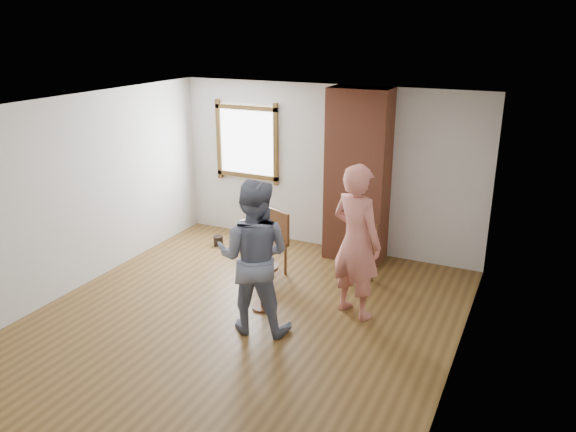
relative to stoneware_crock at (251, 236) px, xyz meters
The scene contains 12 objects.
ground 2.28m from the stoneware_crock, 64.13° to the right, with size 5.50×5.50×0.00m, color brown.
room_shell 2.32m from the stoneware_crock, 56.97° to the right, with size 5.04×5.52×2.62m.
brick_chimney 1.97m from the stoneware_crock, 16.01° to the left, with size 0.90×0.50×2.60m, color #9E5238.
stoneware_crock is the anchor object (origin of this frame).
dark_pot 0.61m from the stoneware_crock, behind, with size 0.16×0.16×0.16m, color black.
dining_chair_left 0.97m from the stoneware_crock, 41.32° to the right, with size 0.57×0.57×0.93m.
dining_chair_right 1.97m from the stoneware_crock, ahead, with size 0.46×0.46×0.85m.
side_table 1.97m from the stoneware_crock, 56.71° to the right, with size 0.40×0.40×0.60m.
cake_plate 2.00m from the stoneware_crock, 56.71° to the right, with size 0.18×0.18×0.01m, color white.
cake_slice 2.01m from the stoneware_crock, 56.47° to the right, with size 0.08×0.07×0.06m, color white.
man 2.54m from the stoneware_crock, 59.98° to the right, with size 0.90×0.70×1.84m, color #151D3A.
person_pink 2.61m from the stoneware_crock, 30.28° to the right, with size 0.70×0.46×1.93m, color #D8796C.
Camera 1 is at (3.11, -5.26, 3.46)m, focal length 35.00 mm.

